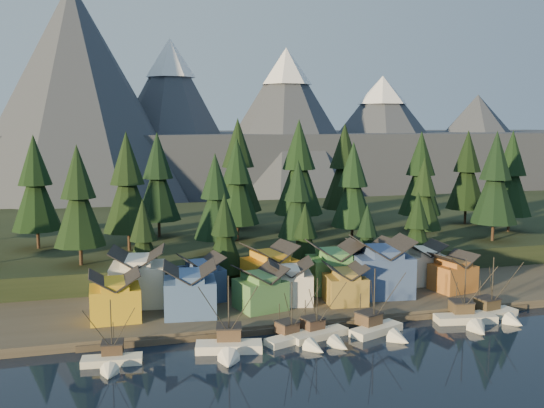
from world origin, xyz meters
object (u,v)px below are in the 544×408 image
object	(u,v)px
boat_3	(324,328)
boat_4	(381,321)
boat_5	(469,311)
house_front_1	(190,288)
boat_1	(229,338)
boat_2	(299,332)
boat_0	(111,353)
boat_6	(498,305)
house_back_0	(138,275)
house_front_0	(115,295)
house_back_1	(201,277)

from	to	relation	value
boat_3	boat_4	bearing A→B (deg)	-19.90
boat_5	house_front_1	xyz separation A→B (m)	(-46.10, 13.54, 3.89)
boat_1	boat_2	world-z (taller)	boat_1
boat_0	boat_2	distance (m)	28.61
boat_2	boat_6	size ratio (longest dim) A/B	0.90
boat_4	boat_5	distance (m)	16.90
boat_5	house_back_0	distance (m)	59.02
house_front_1	house_back_0	size ratio (longest dim) A/B	0.90
boat_3	house_front_0	xyz separation A→B (m)	(-31.89, 14.85, 3.82)
boat_4	house_back_0	world-z (taller)	house_back_0
house_back_1	boat_1	bearing A→B (deg)	-98.58
boat_0	house_front_1	xyz separation A→B (m)	(13.49, 15.96, 4.23)
boat_4	house_back_0	distance (m)	44.46
house_front_0	house_back_1	distance (m)	17.62
boat_5	house_back_1	world-z (taller)	boat_5
boat_4	house_back_0	size ratio (longest dim) A/B	1.13
house_back_1	house_front_1	bearing A→B (deg)	-120.65
boat_3	house_front_0	size ratio (longest dim) A/B	1.34
boat_0	house_front_1	size ratio (longest dim) A/B	1.09
boat_5	house_front_1	distance (m)	48.20
boat_4	house_back_1	world-z (taller)	boat_4
boat_4	boat_5	bearing A→B (deg)	-18.58
boat_5	boat_0	bearing A→B (deg)	-168.04
boat_0	boat_4	world-z (taller)	boat_4
house_front_0	house_back_1	world-z (taller)	house_back_1
boat_3	boat_5	size ratio (longest dim) A/B	0.89
boat_1	house_back_1	distance (m)	24.50
boat_0	house_front_1	world-z (taller)	house_front_1
boat_1	house_back_0	world-z (taller)	house_back_0
boat_6	house_back_1	world-z (taller)	boat_6
boat_1	house_front_1	xyz separation A→B (m)	(-3.60, 15.75, 3.69)
boat_4	house_back_1	bearing A→B (deg)	116.62
boat_0	boat_3	bearing A→B (deg)	9.26
boat_3	boat_4	distance (m)	9.86
boat_1	boat_5	distance (m)	42.55
boat_0	boat_1	distance (m)	17.10
boat_1	house_back_0	xyz separation A→B (m)	(-11.86, 24.73, 4.39)
boat_0	boat_2	world-z (taller)	boat_2
boat_1	boat_3	distance (m)	15.89
boat_0	house_back_0	distance (m)	25.96
boat_3	house_back_0	bearing A→B (deg)	123.21
boat_6	boat_1	bearing A→B (deg)	172.92
boat_4	boat_6	world-z (taller)	boat_4
boat_0	boat_6	size ratio (longest dim) A/B	0.86
house_front_0	boat_4	bearing A→B (deg)	-20.77
boat_1	boat_6	bearing A→B (deg)	16.07
boat_6	house_front_0	distance (m)	66.80
house_back_0	boat_4	bearing A→B (deg)	-24.01
boat_3	boat_6	xyz separation A→B (m)	(33.51, 1.66, 0.47)
boat_0	boat_5	size ratio (longest dim) A/B	0.84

